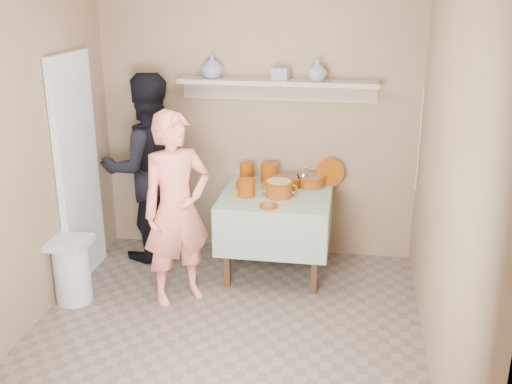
% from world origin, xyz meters
% --- Properties ---
extents(ground, '(3.50, 3.50, 0.00)m').
position_xyz_m(ground, '(0.00, 0.00, 0.00)').
color(ground, '#6D5F55').
rests_on(ground, ground).
extents(tile_panel, '(0.06, 0.70, 2.00)m').
position_xyz_m(tile_panel, '(-1.46, 0.95, 1.00)').
color(tile_panel, silver).
rests_on(tile_panel, ground).
extents(plate_stack_a, '(0.13, 0.13, 0.18)m').
position_xyz_m(plate_stack_a, '(-0.08, 1.59, 0.85)').
color(plate_stack_a, '#7A2F06').
rests_on(plate_stack_a, serving_table).
extents(plate_stack_b, '(0.16, 0.16, 0.20)m').
position_xyz_m(plate_stack_b, '(0.15, 1.56, 0.86)').
color(plate_stack_b, '#7A2F06').
rests_on(plate_stack_b, serving_table).
extents(bowl_stack, '(0.15, 0.15, 0.15)m').
position_xyz_m(bowl_stack, '(-0.00, 1.16, 0.84)').
color(bowl_stack, '#7A2F06').
rests_on(bowl_stack, serving_table).
extents(empty_bowl, '(0.17, 0.17, 0.05)m').
position_xyz_m(empty_bowl, '(-0.05, 1.37, 0.79)').
color(empty_bowl, '#7A2F06').
rests_on(empty_bowl, serving_table).
extents(propped_lid, '(0.27, 0.13, 0.26)m').
position_xyz_m(propped_lid, '(0.71, 1.60, 0.88)').
color(propped_lid, '#7A2F06').
rests_on(propped_lid, serving_table).
extents(vase_right, '(0.23, 0.23, 0.19)m').
position_xyz_m(vase_right, '(0.56, 1.60, 1.81)').
color(vase_right, navy).
rests_on(vase_right, wall_shelf).
extents(vase_left, '(0.29, 0.29, 0.21)m').
position_xyz_m(vase_left, '(-0.40, 1.63, 1.83)').
color(vase_left, navy).
rests_on(vase_left, wall_shelf).
extents(ceramic_box, '(0.17, 0.13, 0.11)m').
position_xyz_m(ceramic_box, '(0.23, 1.62, 1.77)').
color(ceramic_box, navy).
rests_on(ceramic_box, wall_shelf).
extents(person_cook, '(0.70, 0.67, 1.61)m').
position_xyz_m(person_cook, '(-0.48, 0.63, 0.81)').
color(person_cook, '#F47F69').
rests_on(person_cook, ground).
extents(person_helper, '(1.09, 1.03, 1.79)m').
position_xyz_m(person_helper, '(-0.99, 1.42, 0.89)').
color(person_helper, black).
rests_on(person_helper, ground).
extents(room_shell, '(3.04, 3.54, 2.62)m').
position_xyz_m(room_shell, '(0.00, 0.00, 1.61)').
color(room_shell, '#917859').
rests_on(room_shell, ground).
extents(serving_table, '(0.97, 0.97, 0.76)m').
position_xyz_m(serving_table, '(0.25, 1.28, 0.64)').
color(serving_table, '#4C2D16').
rests_on(serving_table, ground).
extents(cazuela_meat_a, '(0.30, 0.30, 0.10)m').
position_xyz_m(cazuela_meat_a, '(0.30, 1.47, 0.82)').
color(cazuela_meat_a, '#712E0C').
rests_on(cazuela_meat_a, serving_table).
extents(cazuela_meat_b, '(0.28, 0.28, 0.10)m').
position_xyz_m(cazuela_meat_b, '(0.54, 1.53, 0.82)').
color(cazuela_meat_b, '#712E0C').
rests_on(cazuela_meat_b, serving_table).
extents(ladle, '(0.08, 0.26, 0.19)m').
position_xyz_m(ladle, '(0.47, 1.50, 0.87)').
color(ladle, silver).
rests_on(ladle, cazuela_meat_b).
extents(cazuela_rice, '(0.33, 0.25, 0.14)m').
position_xyz_m(cazuela_rice, '(0.28, 1.21, 0.85)').
color(cazuela_rice, '#712E0C').
rests_on(cazuela_rice, serving_table).
extents(front_plate, '(0.16, 0.16, 0.03)m').
position_xyz_m(front_plate, '(0.23, 0.92, 0.77)').
color(front_plate, '#7A2F06').
rests_on(front_plate, serving_table).
extents(wall_shelf, '(1.80, 0.25, 0.21)m').
position_xyz_m(wall_shelf, '(0.20, 1.65, 1.67)').
color(wall_shelf, tan).
rests_on(wall_shelf, room_shell).
extents(trash_bin, '(0.32, 0.32, 0.56)m').
position_xyz_m(trash_bin, '(-1.35, 0.45, 0.28)').
color(trash_bin, silver).
rests_on(trash_bin, ground).
extents(electrical_cord, '(0.01, 0.05, 0.90)m').
position_xyz_m(electrical_cord, '(1.47, 1.48, 1.25)').
color(electrical_cord, silver).
rests_on(electrical_cord, wall_shelf).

